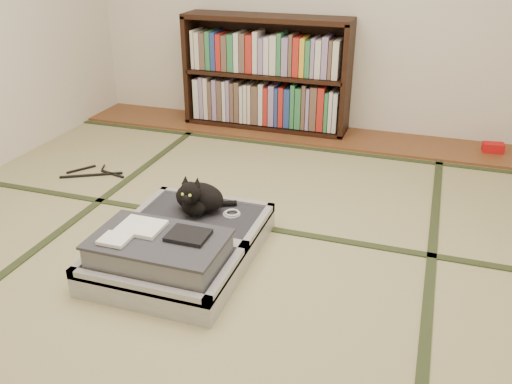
% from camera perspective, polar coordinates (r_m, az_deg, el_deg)
% --- Properties ---
extents(floor, '(4.50, 4.50, 0.00)m').
position_cam_1_polar(floor, '(2.79, -3.29, -7.46)').
color(floor, tan).
rests_on(floor, ground).
extents(wood_strip, '(4.00, 0.50, 0.02)m').
position_cam_1_polar(wood_strip, '(4.52, 6.11, 6.01)').
color(wood_strip, brown).
rests_on(wood_strip, ground).
extents(red_item, '(0.16, 0.11, 0.07)m').
position_cam_1_polar(red_item, '(4.47, 23.69, 4.31)').
color(red_item, red).
rests_on(red_item, wood_strip).
extents(tatami_borders, '(4.00, 4.50, 0.01)m').
position_cam_1_polar(tatami_borders, '(3.19, -0.03, -2.78)').
color(tatami_borders, '#2D381E').
rests_on(tatami_borders, ground).
extents(bookcase, '(1.37, 0.31, 0.92)m').
position_cam_1_polar(bookcase, '(4.56, 1.09, 12.15)').
color(bookcase, black).
rests_on(bookcase, wood_strip).
extents(suitcase, '(0.70, 0.94, 0.28)m').
position_cam_1_polar(suitcase, '(2.76, -8.18, -5.69)').
color(suitcase, '#B7B8BD').
rests_on(suitcase, floor).
extents(cat, '(0.31, 0.31, 0.25)m').
position_cam_1_polar(cat, '(2.94, -6.15, -0.63)').
color(cat, black).
rests_on(cat, suitcase).
extents(cable_coil, '(0.10, 0.10, 0.02)m').
position_cam_1_polar(cable_coil, '(2.94, -2.57, -2.28)').
color(cable_coil, white).
rests_on(cable_coil, suitcase).
extents(hanger, '(0.42, 0.29, 0.01)m').
position_cam_1_polar(hanger, '(3.93, -16.67, 1.91)').
color(hanger, black).
rests_on(hanger, floor).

